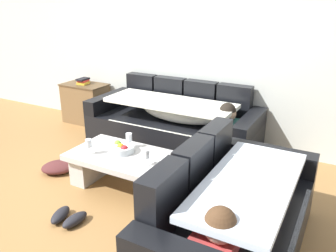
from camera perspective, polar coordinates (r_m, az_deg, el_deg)
ground_plane at (r=3.68m, az=-14.87°, el=-11.69°), size 14.00×14.00×0.00m
back_wall at (r=4.93m, az=1.29°, el=13.84°), size 9.00×0.10×2.70m
couch_along_wall at (r=4.58m, az=1.22°, el=0.20°), size 2.27×0.92×0.88m
couch_near_window at (r=2.77m, az=10.94°, el=-14.91°), size 0.92×1.79×0.88m
coffee_table at (r=3.69m, az=-7.08°, el=-6.76°), size 1.20×0.68×0.38m
fruit_bowl at (r=3.69m, az=-7.79°, el=-3.70°), size 0.28×0.28×0.10m
wine_glass_near_left at (r=3.67m, az=-13.12°, el=-2.91°), size 0.07×0.07×0.17m
wine_glass_near_right at (r=3.34m, az=-3.66°, el=-4.78°), size 0.07×0.07×0.17m
wine_glass_far_back at (r=3.75m, az=-6.55°, el=-1.94°), size 0.07×0.07×0.17m
open_magazine at (r=3.52m, az=-1.54°, el=-5.37°), size 0.29×0.22×0.01m
side_cabinet at (r=5.74m, az=-13.57°, el=3.72°), size 0.72×0.44×0.64m
book_stack_on_cabinet at (r=5.66m, az=-13.99°, el=7.29°), size 0.16×0.21×0.09m
pair_of_shoes at (r=3.36m, az=-16.44°, el=-14.42°), size 0.34×0.29×0.09m
crumpled_garment at (r=4.25m, az=-17.75°, el=-6.51°), size 0.50×0.51×0.12m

